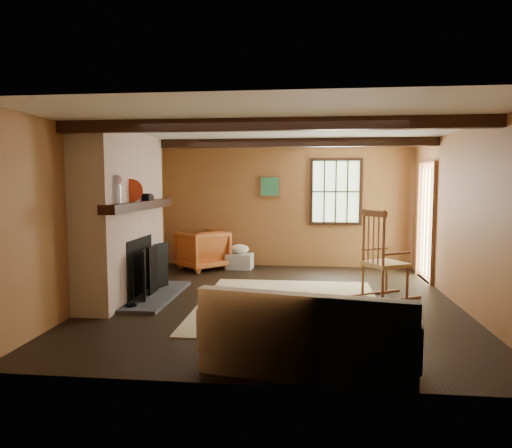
# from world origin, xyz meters

# --- Properties ---
(ground) EXTENTS (5.50, 5.50, 0.00)m
(ground) POSITION_xyz_m (0.00, 0.00, 0.00)
(ground) COLOR black
(ground) RESTS_ON ground
(room_envelope) EXTENTS (5.02, 5.52, 2.44)m
(room_envelope) POSITION_xyz_m (0.22, 0.26, 1.63)
(room_envelope) COLOR #985A36
(room_envelope) RESTS_ON ground
(fireplace) EXTENTS (1.02, 2.30, 2.40)m
(fireplace) POSITION_xyz_m (-2.23, -0.00, 1.10)
(fireplace) COLOR brown
(fireplace) RESTS_ON ground
(rug) EXTENTS (2.50, 3.00, 0.01)m
(rug) POSITION_xyz_m (0.20, -0.20, 0.00)
(rug) COLOR tan
(rug) RESTS_ON ground
(rocking_chair) EXTENTS (1.06, 0.90, 1.30)m
(rocking_chair) POSITION_xyz_m (1.53, 0.31, 0.55)
(rocking_chair) COLOR tan
(rocking_chair) RESTS_ON ground
(sofa) EXTENTS (2.00, 1.17, 0.76)m
(sofa) POSITION_xyz_m (0.46, -2.37, 0.27)
(sofa) COLOR white
(sofa) RESTS_ON ground
(firewood_pile) EXTENTS (0.62, 0.11, 0.22)m
(firewood_pile) POSITION_xyz_m (-1.81, 2.47, 0.11)
(firewood_pile) COLOR #503122
(firewood_pile) RESTS_ON ground
(laundry_basket) EXTENTS (0.53, 0.42, 0.30)m
(laundry_basket) POSITION_xyz_m (-0.86, 2.33, 0.15)
(laundry_basket) COLOR silver
(laundry_basket) RESTS_ON ground
(basket_pillow) EXTENTS (0.43, 0.38, 0.18)m
(basket_pillow) POSITION_xyz_m (-0.86, 2.33, 0.39)
(basket_pillow) COLOR white
(basket_pillow) RESTS_ON laundry_basket
(armchair) EXTENTS (1.16, 1.16, 0.76)m
(armchair) POSITION_xyz_m (-1.57, 2.20, 0.38)
(armchair) COLOR #BF6026
(armchair) RESTS_ON ground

